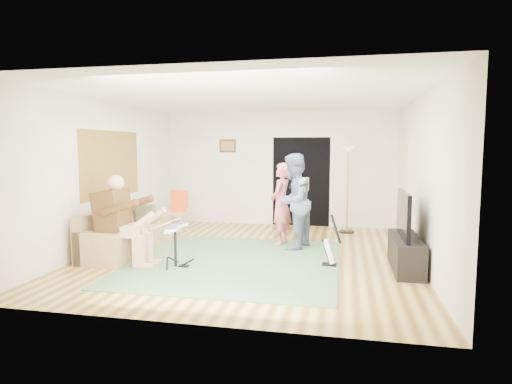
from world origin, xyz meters
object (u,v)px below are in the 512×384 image
torchiere_lamp (348,174)px  dining_chair (177,217)px  drum_kit (175,249)px  guitarist (293,202)px  guitar_spare (330,251)px  television (404,214)px  singer (281,204)px  tv_cabinet (406,253)px  sofa (121,239)px

torchiere_lamp → dining_chair: torchiere_lamp is taller
drum_kit → guitarist: 2.36m
guitar_spare → dining_chair: dining_chair is taller
torchiere_lamp → television: size_ratio=1.62×
drum_kit → torchiere_lamp: bearing=51.8°
singer → guitarist: bearing=51.5°
guitarist → guitar_spare: 1.40m
television → drum_kit: bearing=-169.8°
tv_cabinet → singer: bearing=149.0°
guitarist → tv_cabinet: 2.18m
singer → torchiere_lamp: 1.98m
sofa → guitarist: guitarist is taller
singer → television: 2.44m
singer → drum_kit: bearing=-25.9°
television → sofa: bearing=179.6°
drum_kit → guitarist: size_ratio=0.38×
sofa → tv_cabinet: bearing=-0.4°
drum_kit → guitar_spare: size_ratio=0.82×
torchiere_lamp → singer: bearing=-130.8°
singer → tv_cabinet: bearing=69.1°
singer → dining_chair: singer is taller
singer → guitar_spare: bearing=46.6°
dining_chair → guitarist: bearing=-20.0°
tv_cabinet → torchiere_lamp: bearing=107.7°
tv_cabinet → guitar_spare: bearing=-177.6°
sofa → drum_kit: 1.44m
drum_kit → tv_cabinet: (3.50, 0.62, -0.04)m
sofa → guitar_spare: size_ratio=2.33×
guitarist → drum_kit: bearing=-29.8°
guitarist → television: bearing=77.9°
guitarist → singer: bearing=-122.4°
guitar_spare → drum_kit: bearing=-166.4°
sofa → singer: bearing=25.1°
drum_kit → singer: size_ratio=0.43×
guitar_spare → tv_cabinet: bearing=2.4°
sofa → drum_kit: sofa is taller
singer → guitarist: 0.42m
drum_kit → guitar_spare: (2.36, 0.57, -0.06)m
torchiere_lamp → dining_chair: size_ratio=2.06×
sofa → torchiere_lamp: torchiere_lamp is taller
guitarist → torchiere_lamp: bearing=167.0°
singer → television: bearing=68.5°
drum_kit → television: (3.45, 0.62, 0.56)m
guitarist → guitar_spare: (0.71, -1.02, -0.64)m
torchiere_lamp → sofa: bearing=-145.5°
singer → dining_chair: bearing=-96.6°
drum_kit → torchiere_lamp: (2.63, 3.35, 1.00)m
torchiere_lamp → drum_kit: bearing=-128.2°
drum_kit → sofa: bearing=153.2°
guitar_spare → torchiere_lamp: 2.98m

